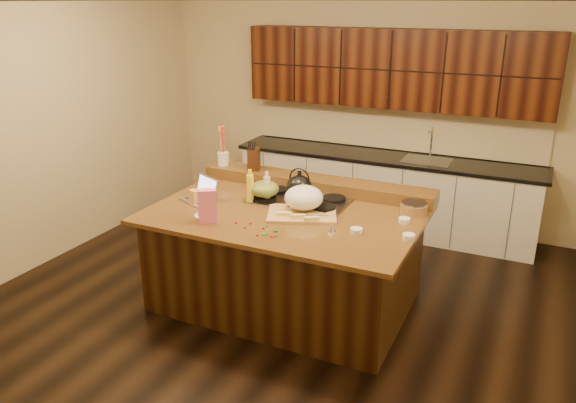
% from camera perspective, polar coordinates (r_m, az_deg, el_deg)
% --- Properties ---
extents(room, '(5.52, 5.02, 2.72)m').
position_cam_1_polar(room, '(4.90, -0.25, 3.67)').
color(room, black).
rests_on(room, ground).
extents(island, '(2.40, 1.60, 0.92)m').
position_cam_1_polar(island, '(5.22, -0.23, -5.71)').
color(island, black).
rests_on(island, ground).
extents(back_ledge, '(2.40, 0.30, 0.12)m').
position_cam_1_polar(back_ledge, '(5.62, 2.82, 1.85)').
color(back_ledge, black).
rests_on(back_ledge, island).
extents(cooktop, '(0.92, 0.52, 0.05)m').
position_cam_1_polar(cooktop, '(5.29, 1.15, 0.18)').
color(cooktop, gray).
rests_on(cooktop, island).
extents(back_counter, '(3.70, 0.66, 2.40)m').
position_cam_1_polar(back_counter, '(6.92, 10.01, 5.07)').
color(back_counter, silver).
rests_on(back_counter, ground).
extents(kettle, '(0.27, 0.27, 0.21)m').
position_cam_1_polar(kettle, '(5.24, 1.16, 1.57)').
color(kettle, black).
rests_on(kettle, cooktop).
extents(green_bowl, '(0.29, 0.29, 0.15)m').
position_cam_1_polar(green_bowl, '(5.26, -2.40, 1.29)').
color(green_bowl, olive).
rests_on(green_bowl, cooktop).
extents(laptop, '(0.39, 0.36, 0.22)m').
position_cam_1_polar(laptop, '(5.36, -8.73, 0.73)').
color(laptop, '#B7B7BC').
rests_on(laptop, island).
extents(oil_bottle, '(0.08, 0.08, 0.27)m').
position_cam_1_polar(oil_bottle, '(5.23, -3.86, 1.31)').
color(oil_bottle, yellow).
rests_on(oil_bottle, island).
extents(vinegar_bottle, '(0.07, 0.07, 0.25)m').
position_cam_1_polar(vinegar_bottle, '(5.23, -2.16, 1.22)').
color(vinegar_bottle, silver).
rests_on(vinegar_bottle, island).
extents(wooden_tray, '(0.72, 0.63, 0.24)m').
position_cam_1_polar(wooden_tray, '(4.98, 1.57, 0.02)').
color(wooden_tray, tan).
rests_on(wooden_tray, island).
extents(ramekin_a, '(0.12, 0.12, 0.04)m').
position_cam_1_polar(ramekin_a, '(4.56, 12.16, -3.53)').
color(ramekin_a, white).
rests_on(ramekin_a, island).
extents(ramekin_b, '(0.13, 0.13, 0.04)m').
position_cam_1_polar(ramekin_b, '(4.60, 6.96, -2.98)').
color(ramekin_b, white).
rests_on(ramekin_b, island).
extents(ramekin_c, '(0.12, 0.12, 0.04)m').
position_cam_1_polar(ramekin_c, '(4.88, 11.73, -1.91)').
color(ramekin_c, white).
rests_on(ramekin_c, island).
extents(strainer_bowl, '(0.26, 0.26, 0.09)m').
position_cam_1_polar(strainer_bowl, '(5.09, 12.65, -0.77)').
color(strainer_bowl, '#996B3F').
rests_on(strainer_bowl, island).
extents(kitchen_timer, '(0.08, 0.08, 0.07)m').
position_cam_1_polar(kitchen_timer, '(4.62, 4.38, -2.61)').
color(kitchen_timer, silver).
rests_on(kitchen_timer, island).
extents(pink_bag, '(0.18, 0.15, 0.29)m').
position_cam_1_polar(pink_bag, '(4.80, -8.19, -0.46)').
color(pink_bag, pink).
rests_on(pink_bag, island).
extents(candy_plate, '(0.22, 0.22, 0.01)m').
position_cam_1_polar(candy_plate, '(4.98, -8.48, -1.43)').
color(candy_plate, white).
rests_on(candy_plate, island).
extents(package_box, '(0.11, 0.10, 0.13)m').
position_cam_1_polar(package_box, '(5.28, -9.49, 0.46)').
color(package_box, '#D7914C').
rests_on(package_box, island).
extents(utensil_crock, '(0.13, 0.13, 0.14)m').
position_cam_1_polar(utensil_crock, '(6.05, -6.59, 4.35)').
color(utensil_crock, white).
rests_on(utensil_crock, back_ledge).
extents(knife_block, '(0.16, 0.21, 0.22)m').
position_cam_1_polar(knife_block, '(5.86, -3.48, 4.34)').
color(knife_block, black).
rests_on(knife_block, back_ledge).
extents(gumdrop_0, '(0.02, 0.02, 0.02)m').
position_cam_1_polar(gumdrop_0, '(4.51, -1.72, -3.51)').
color(gumdrop_0, red).
rests_on(gumdrop_0, island).
extents(gumdrop_1, '(0.02, 0.02, 0.02)m').
position_cam_1_polar(gumdrop_1, '(4.60, -1.41, -3.03)').
color(gumdrop_1, '#198C26').
rests_on(gumdrop_1, island).
extents(gumdrop_2, '(0.02, 0.02, 0.02)m').
position_cam_1_polar(gumdrop_2, '(4.68, -4.42, -2.65)').
color(gumdrop_2, red).
rests_on(gumdrop_2, island).
extents(gumdrop_3, '(0.02, 0.02, 0.02)m').
position_cam_1_polar(gumdrop_3, '(4.51, -1.23, -3.51)').
color(gumdrop_3, '#198C26').
rests_on(gumdrop_3, island).
extents(gumdrop_4, '(0.02, 0.02, 0.02)m').
position_cam_1_polar(gumdrop_4, '(4.53, -1.19, -3.38)').
color(gumdrop_4, red).
rests_on(gumdrop_4, island).
extents(gumdrop_5, '(0.02, 0.02, 0.02)m').
position_cam_1_polar(gumdrop_5, '(4.70, -2.15, -2.51)').
color(gumdrop_5, '#198C26').
rests_on(gumdrop_5, island).
extents(gumdrop_6, '(0.02, 0.02, 0.02)m').
position_cam_1_polar(gumdrop_6, '(4.53, -3.14, -3.43)').
color(gumdrop_6, red).
rests_on(gumdrop_6, island).
extents(gumdrop_7, '(0.02, 0.02, 0.02)m').
position_cam_1_polar(gumdrop_7, '(4.56, -2.21, -3.24)').
color(gumdrop_7, '#198C26').
rests_on(gumdrop_7, island).
extents(gumdrop_8, '(0.02, 0.02, 0.02)m').
position_cam_1_polar(gumdrop_8, '(4.78, -5.32, -2.16)').
color(gumdrop_8, red).
rests_on(gumdrop_8, island).
extents(gumdrop_9, '(0.02, 0.02, 0.02)m').
position_cam_1_polar(gumdrop_9, '(4.54, -2.34, -3.36)').
color(gumdrop_9, '#198C26').
rests_on(gumdrop_9, island).
extents(gumdrop_10, '(0.02, 0.02, 0.02)m').
position_cam_1_polar(gumdrop_10, '(4.66, -2.52, -2.72)').
color(gumdrop_10, red).
rests_on(gumdrop_10, island).
extents(gumdrop_11, '(0.02, 0.02, 0.02)m').
position_cam_1_polar(gumdrop_11, '(4.60, -1.12, -2.99)').
color(gumdrop_11, '#198C26').
rests_on(gumdrop_11, island).
extents(gumdrop_12, '(0.02, 0.02, 0.02)m').
position_cam_1_polar(gumdrop_12, '(4.76, -3.85, -2.22)').
color(gumdrop_12, red).
rests_on(gumdrop_12, island).
extents(gumdrop_13, '(0.02, 0.02, 0.02)m').
position_cam_1_polar(gumdrop_13, '(4.54, -2.51, -3.37)').
color(gumdrop_13, '#198C26').
rests_on(gumdrop_13, island).
extents(gumdrop_14, '(0.02, 0.02, 0.02)m').
position_cam_1_polar(gumdrop_14, '(4.49, -1.61, -3.60)').
color(gumdrop_14, red).
rests_on(gumdrop_14, island).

